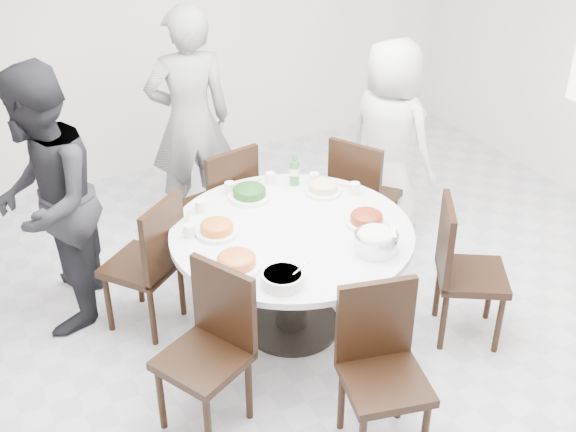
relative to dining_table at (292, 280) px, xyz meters
name	(u,v)px	position (x,y,z in m)	size (l,w,h in m)	color
floor	(327,351)	(0.09, -0.32, -0.38)	(6.00, 6.00, 0.01)	silver
wall_back	(156,18)	(0.09, 2.68, 1.02)	(6.00, 0.01, 2.80)	white
dining_table	(292,280)	(0.00, 0.00, 0.00)	(1.50, 1.50, 0.75)	white
chair_ne	(365,193)	(0.94, 0.60, 0.10)	(0.42, 0.42, 0.95)	black
chair_n	(219,202)	(-0.08, 0.99, 0.10)	(0.42, 0.42, 0.95)	black
chair_nw	(141,262)	(-0.83, 0.48, 0.10)	(0.42, 0.42, 0.95)	black
chair_sw	(202,357)	(-0.81, -0.53, 0.10)	(0.42, 0.42, 0.95)	black
chair_s	(385,379)	(-0.05, -1.12, 0.10)	(0.42, 0.42, 0.95)	black
chair_se	(472,273)	(0.97, -0.58, 0.10)	(0.42, 0.42, 0.95)	black
diner_right	(389,140)	(1.25, 0.78, 0.40)	(0.76, 0.50, 1.56)	silver
diner_middle	(190,122)	(-0.07, 1.54, 0.52)	(0.66, 0.43, 1.80)	black
diner_left	(46,202)	(-1.30, 0.80, 0.50)	(0.85, 0.66, 1.76)	black
dish_greens	(249,193)	(-0.06, 0.48, 0.41)	(0.28, 0.28, 0.07)	white
dish_pale	(323,189)	(0.40, 0.32, 0.41)	(0.24, 0.24, 0.07)	white
dish_orange	(217,229)	(-0.43, 0.16, 0.41)	(0.26, 0.26, 0.07)	white
dish_redbrown	(366,220)	(0.44, -0.16, 0.41)	(0.26, 0.26, 0.06)	white
dish_tofu	(236,262)	(-0.47, -0.22, 0.41)	(0.28, 0.28, 0.07)	white
rice_bowl	(376,242)	(0.32, -0.43, 0.43)	(0.26, 0.26, 0.11)	silver
soup_bowl	(283,279)	(-0.31, -0.48, 0.41)	(0.24, 0.24, 0.07)	white
beverage_bottle	(295,169)	(0.29, 0.52, 0.49)	(0.06, 0.06, 0.23)	#2F7737
tea_cups	(247,183)	(-0.02, 0.62, 0.42)	(0.07, 0.07, 0.08)	white
chopsticks	(252,185)	(0.02, 0.62, 0.38)	(0.24, 0.04, 0.01)	tan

